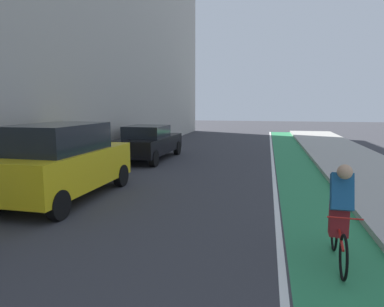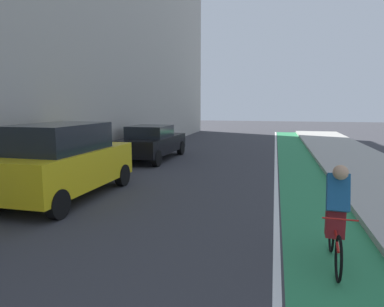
% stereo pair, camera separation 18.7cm
% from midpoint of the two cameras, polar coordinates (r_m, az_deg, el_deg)
% --- Properties ---
extents(ground_plane, '(80.84, 80.84, 0.00)m').
position_cam_midpoint_polar(ground_plane, '(11.76, 2.24, -4.07)').
color(ground_plane, '#38383D').
extents(bike_lane_paint, '(1.60, 36.74, 0.00)m').
position_cam_midpoint_polar(bike_lane_paint, '(13.55, 17.80, -2.82)').
color(bike_lane_paint, '#2D8451').
rests_on(bike_lane_paint, ground).
extents(lane_divider_stripe, '(0.12, 36.74, 0.00)m').
position_cam_midpoint_polar(lane_divider_stripe, '(13.51, 13.99, -2.70)').
color(lane_divider_stripe, white).
rests_on(lane_divider_stripe, ground).
extents(sidewalk_right, '(3.32, 36.74, 0.14)m').
position_cam_midpoint_polar(sidewalk_right, '(13.95, 27.95, -2.79)').
color(sidewalk_right, '#A8A59E').
rests_on(sidewalk_right, ground).
extents(parked_suv_yellow_cab, '(1.99, 4.33, 1.98)m').
position_cam_midpoint_polar(parked_suv_yellow_cab, '(9.69, -19.74, -1.06)').
color(parked_suv_yellow_cab, yellow).
rests_on(parked_suv_yellow_cab, ground).
extents(parked_sedan_black, '(1.99, 4.55, 1.53)m').
position_cam_midpoint_polar(parked_sedan_black, '(15.70, -6.31, 1.88)').
color(parked_sedan_black, black).
rests_on(parked_sedan_black, ground).
extents(cyclist_mid, '(0.48, 1.71, 1.61)m').
position_cam_midpoint_polar(cyclist_mid, '(5.88, 23.43, -9.14)').
color(cyclist_mid, black).
rests_on(cyclist_mid, ground).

